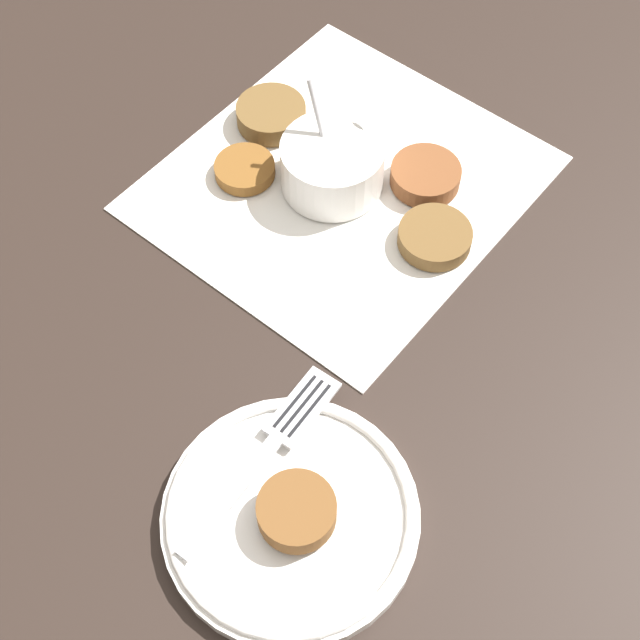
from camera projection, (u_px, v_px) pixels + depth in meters
ground_plane at (323, 186)px, 0.86m from camera, size 4.00×4.00×0.00m
napkin at (343, 182)px, 0.86m from camera, size 0.36×0.33×0.00m
sauce_bowl at (333, 167)px, 0.84m from camera, size 0.11×0.10×0.10m
fritter_0 at (435, 237)px, 0.81m from camera, size 0.07×0.07×0.02m
fritter_1 at (271, 114)px, 0.89m from camera, size 0.07×0.07×0.02m
fritter_2 at (245, 169)px, 0.86m from camera, size 0.06×0.06×0.01m
fritter_3 at (425, 176)px, 0.85m from camera, size 0.07×0.07×0.02m
serving_plate at (291, 515)px, 0.67m from camera, size 0.20×0.20×0.02m
fritter_on_plate at (297, 511)px, 0.65m from camera, size 0.06×0.06×0.02m
fork at (275, 441)px, 0.69m from camera, size 0.18×0.04×0.00m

